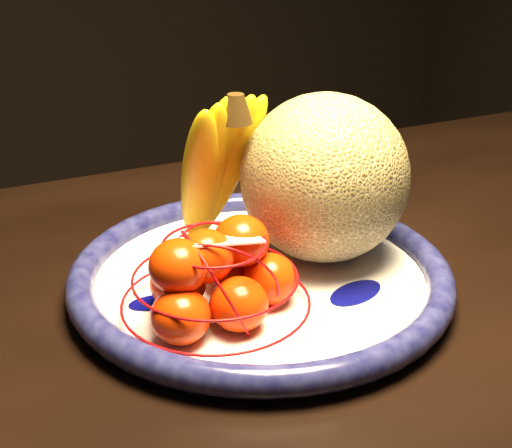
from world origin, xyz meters
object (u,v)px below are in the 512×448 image
mandarin_bag (216,278)px  cantaloupe (325,178)px  banana_bunch (213,165)px  dining_table (358,340)px  fruit_bowl (261,276)px

mandarin_bag → cantaloupe: bearing=19.8°
banana_bunch → mandarin_bag: bearing=-131.7°
banana_bunch → mandarin_bag: size_ratio=1.03×
dining_table → mandarin_bag: mandarin_bag is taller
fruit_bowl → cantaloupe: size_ratio=2.21×
dining_table → cantaloupe: cantaloupe is taller
dining_table → fruit_bowl: (-0.11, 0.03, 0.09)m
banana_bunch → mandarin_bag: banana_bunch is taller
cantaloupe → banana_bunch: bearing=144.8°
banana_bunch → dining_table: bearing=-60.7°
banana_bunch → mandarin_bag: 0.15m
fruit_bowl → banana_bunch: (-0.01, 0.08, 0.10)m
fruit_bowl → cantaloupe: bearing=8.6°
fruit_bowl → cantaloupe: 0.12m
fruit_bowl → banana_bunch: banana_bunch is taller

